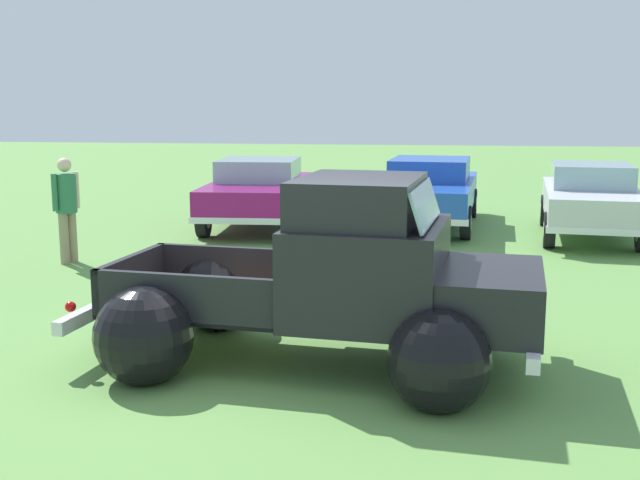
# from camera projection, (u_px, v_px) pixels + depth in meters

# --- Properties ---
(ground_plane) EXTENTS (80.00, 80.00, 0.00)m
(ground_plane) POSITION_uv_depth(u_px,v_px,m) (306.00, 361.00, 8.13)
(ground_plane) COLOR #609347
(vintage_pickup_truck) EXTENTS (4.79, 3.15, 1.96)m
(vintage_pickup_truck) POSITION_uv_depth(u_px,v_px,m) (343.00, 292.00, 7.90)
(vintage_pickup_truck) COLOR black
(vintage_pickup_truck) RESTS_ON ground
(show_car_0) EXTENTS (2.11, 4.42, 1.43)m
(show_car_0) POSITION_uv_depth(u_px,v_px,m) (258.00, 190.00, 16.63)
(show_car_0) COLOR black
(show_car_0) RESTS_ON ground
(show_car_1) EXTENTS (2.30, 4.87, 1.43)m
(show_car_1) POSITION_uv_depth(u_px,v_px,m) (429.00, 189.00, 16.75)
(show_car_1) COLOR black
(show_car_1) RESTS_ON ground
(show_car_2) EXTENTS (2.22, 4.39, 1.43)m
(show_car_2) POSITION_uv_depth(u_px,v_px,m) (591.00, 198.00, 15.35)
(show_car_2) COLOR black
(show_car_2) RESTS_ON ground
(spectator_0) EXTENTS (0.45, 0.52, 1.74)m
(spectator_0) POSITION_uv_depth(u_px,v_px,m) (66.00, 203.00, 12.85)
(spectator_0) COLOR gray
(spectator_0) RESTS_ON ground
(lane_cone_0) EXTENTS (0.36, 0.36, 0.63)m
(lane_cone_0) POSITION_uv_depth(u_px,v_px,m) (420.00, 275.00, 10.72)
(lane_cone_0) COLOR black
(lane_cone_0) RESTS_ON ground
(lane_cone_1) EXTENTS (0.36, 0.36, 0.63)m
(lane_cone_1) POSITION_uv_depth(u_px,v_px,m) (243.00, 270.00, 11.03)
(lane_cone_1) COLOR black
(lane_cone_1) RESTS_ON ground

